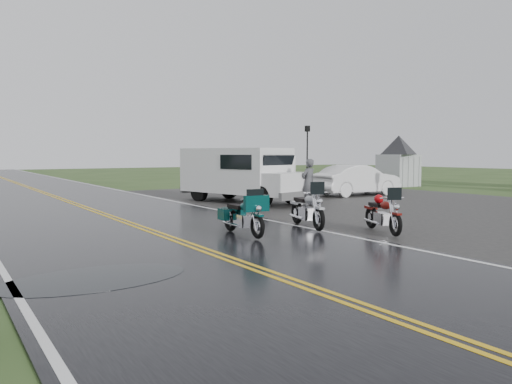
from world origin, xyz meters
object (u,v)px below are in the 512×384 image
at_px(visitor_center, 399,148).
at_px(sedan_white, 357,181).
at_px(van_white, 263,177).
at_px(motorcycle_teal, 257,216).
at_px(motorcycle_silver, 319,209).
at_px(lamp_post_far_right, 307,156).
at_px(person_at_van, 308,183).
at_px(motorcycle_red, 396,215).

xyz_separation_m(visitor_center, sedan_white, (-7.40, -3.92, -1.66)).
distance_m(visitor_center, van_white, 15.51).
xyz_separation_m(motorcycle_teal, motorcycle_silver, (1.96, 0.10, 0.04)).
bearing_deg(lamp_post_far_right, person_at_van, -128.43).
bearing_deg(van_white, person_at_van, -35.62).
height_order(person_at_van, sedan_white, person_at_van).
height_order(motorcycle_teal, person_at_van, person_at_van).
xyz_separation_m(van_white, person_at_van, (1.71, -0.64, -0.26)).
relative_size(visitor_center, motorcycle_teal, 7.98).
xyz_separation_m(motorcycle_red, lamp_post_far_right, (9.73, 15.56, 1.31)).
distance_m(motorcycle_silver, person_at_van, 6.46).
height_order(visitor_center, van_white, visitor_center).
height_order(motorcycle_teal, van_white, van_white).
bearing_deg(motorcycle_silver, motorcycle_red, -41.10).
bearing_deg(sedan_white, van_white, 107.70).
height_order(motorcycle_teal, motorcycle_silver, motorcycle_silver).
xyz_separation_m(motorcycle_teal, person_at_van, (5.80, 5.29, 0.33)).
xyz_separation_m(motorcycle_teal, lamp_post_far_right, (12.73, 14.02, 1.30)).
bearing_deg(motorcycle_silver, motorcycle_teal, -160.62).
distance_m(van_white, sedan_white, 7.18).
distance_m(motorcycle_teal, motorcycle_silver, 1.96).
bearing_deg(motorcycle_red, sedan_white, 72.50).
distance_m(motorcycle_red, lamp_post_far_right, 18.40).
height_order(visitor_center, sedan_white, visitor_center).
bearing_deg(van_white, motorcycle_silver, -125.19).
height_order(person_at_van, lamp_post_far_right, lamp_post_far_right).
xyz_separation_m(person_at_van, sedan_white, (5.17, 2.66, -0.17)).
distance_m(motorcycle_teal, sedan_white, 13.54).
xyz_separation_m(motorcycle_red, motorcycle_silver, (-1.04, 1.64, 0.05)).
bearing_deg(visitor_center, lamp_post_far_right, 159.09).
height_order(motorcycle_red, motorcycle_silver, motorcycle_silver).
bearing_deg(person_at_van, motorcycle_silver, 43.13).
xyz_separation_m(motorcycle_silver, van_white, (2.13, 5.82, 0.54)).
bearing_deg(motorcycle_silver, person_at_van, 69.92).
bearing_deg(visitor_center, person_at_van, -152.36).
xyz_separation_m(visitor_center, motorcycle_teal, (-18.37, -11.87, -1.81)).
xyz_separation_m(van_white, lamp_post_far_right, (8.64, 8.09, 0.72)).
distance_m(van_white, lamp_post_far_right, 11.86).
height_order(van_white, person_at_van, van_white).
xyz_separation_m(visitor_center, van_white, (-14.27, -5.94, -1.23)).
distance_m(visitor_center, sedan_white, 8.54).
bearing_deg(motorcycle_red, motorcycle_silver, 144.99).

